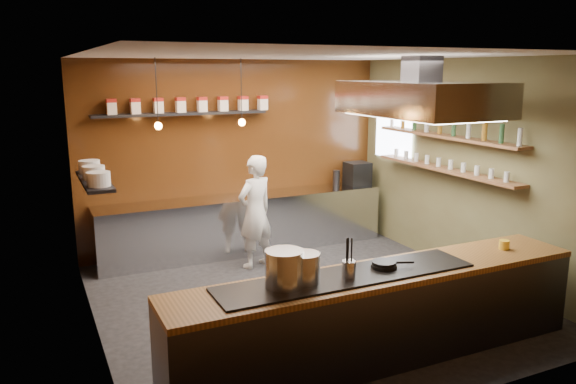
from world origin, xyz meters
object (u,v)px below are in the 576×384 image
stockpot_large (284,269)px  stockpot_small (304,268)px  extractor_hood (420,98)px  espresso_machine (357,173)px  chef (255,212)px

stockpot_large → stockpot_small: bearing=5.5°
extractor_hood → espresso_machine: 3.08m
extractor_hood → chef: extractor_hood is taller
extractor_hood → stockpot_large: 2.99m
stockpot_small → chef: (0.74, 3.02, -0.25)m
extractor_hood → stockpot_large: bearing=-153.0°
stockpot_small → chef: bearing=76.3°
stockpot_large → espresso_machine: espresso_machine is taller
extractor_hood → stockpot_small: 2.84m
stockpot_large → stockpot_small: 0.21m
chef → espresso_machine: bearing=178.8°
stockpot_large → espresso_machine: size_ratio=0.91×
espresso_machine → stockpot_small: bearing=-127.1°
stockpot_small → espresso_machine: espresso_machine is taller
extractor_hood → stockpot_small: extractor_hood is taller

